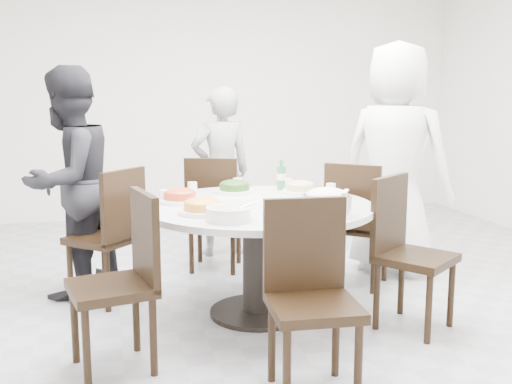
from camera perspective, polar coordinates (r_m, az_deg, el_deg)
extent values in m
cube|color=#A2A2A7|center=(4.45, 2.56, -9.72)|extent=(6.00, 6.00, 0.01)
cube|color=white|center=(7.13, -4.28, 9.02)|extent=(6.00, 0.01, 2.80)
cylinder|color=silver|center=(3.96, 0.17, -6.47)|extent=(1.50, 1.50, 0.75)
cube|color=black|center=(4.62, 9.74, -2.99)|extent=(0.59, 0.59, 0.95)
cube|color=black|center=(4.97, -3.89, -1.99)|extent=(0.54, 0.54, 0.95)
cube|color=black|center=(4.34, -14.26, -3.99)|extent=(0.59, 0.59, 0.95)
cube|color=black|center=(3.27, -13.64, -8.49)|extent=(0.50, 0.50, 0.95)
cube|color=black|center=(2.93, 5.53, -10.39)|extent=(0.45, 0.45, 0.95)
cube|color=black|center=(3.84, 14.99, -5.78)|extent=(0.59, 0.59, 0.95)
imported|color=white|center=(4.94, 13.16, 3.06)|extent=(1.05, 1.07, 1.86)
imported|color=black|center=(5.37, -3.35, 1.91)|extent=(0.59, 0.43, 1.51)
imported|color=black|center=(4.49, -17.38, 0.87)|extent=(0.98, 1.02, 1.65)
cylinder|color=white|center=(4.28, -2.06, 0.36)|extent=(0.28, 0.28, 0.07)
cylinder|color=white|center=(4.27, 4.24, 0.31)|extent=(0.26, 0.26, 0.07)
cylinder|color=white|center=(3.94, -7.24, -0.49)|extent=(0.27, 0.27, 0.07)
cylinder|color=white|center=(3.81, 7.03, -0.89)|extent=(0.27, 0.27, 0.07)
cylinder|color=white|center=(3.58, -5.18, -1.51)|extent=(0.28, 0.28, 0.07)
cylinder|color=silver|center=(3.51, 6.74, -1.30)|extent=(0.29, 0.29, 0.12)
cylinder|color=white|center=(3.38, -2.61, -2.09)|extent=(0.26, 0.26, 0.08)
cylinder|color=#2B6D40|center=(4.43, 2.43, 1.66)|extent=(0.06, 0.06, 0.22)
cylinder|color=white|center=(4.47, -1.26, 0.82)|extent=(0.07, 0.07, 0.08)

